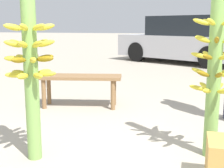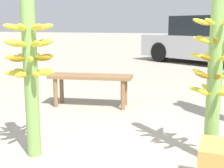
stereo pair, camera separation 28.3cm
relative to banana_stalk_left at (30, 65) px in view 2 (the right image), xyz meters
The scene contains 4 objects.
banana_stalk_left is the anchor object (origin of this frame).
banana_stalk_center 1.53m from the banana_stalk_left, 16.45° to the left, with size 0.41×0.40×1.63m.
market_bench 1.79m from the banana_stalk_left, 97.34° to the left, with size 1.20×0.58×0.44m.
parked_car 7.58m from the banana_stalk_left, 81.66° to the left, with size 4.29×3.46×1.39m.
Camera 2 is at (0.86, -2.13, 1.14)m, focal length 50.00 mm.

